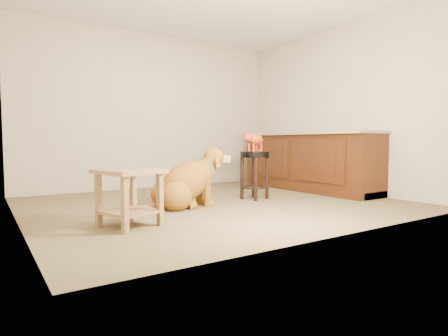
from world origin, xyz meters
TOP-DOWN VIEW (x-y plane):
  - floor at (0.00, 0.00)m, footprint 4.50×4.00m
  - room_shell at (0.00, 0.00)m, footprint 4.54×4.04m
  - cabinet_run at (1.94, 0.30)m, footprint 0.70×2.56m
  - padded_stool at (0.63, 0.01)m, footprint 0.40×0.40m
  - wood_stool at (1.85, 0.86)m, footprint 0.40×0.40m
  - side_table at (-1.38, -0.68)m, footprint 0.65×0.65m
  - golden_retriever at (-0.47, -0.06)m, footprint 1.22×0.60m
  - tabby_kitten at (0.61, 0.01)m, footprint 0.46×0.26m

SIDE VIEW (x-z plane):
  - floor at x=0.00m, z-range -0.01..0.01m
  - golden_retriever at x=-0.47m, z-range -0.10..0.67m
  - side_table at x=-1.38m, z-range 0.08..0.62m
  - wood_stool at x=1.85m, z-range 0.02..0.76m
  - cabinet_run at x=1.94m, z-range -0.03..0.91m
  - padded_stool at x=0.63m, z-range 0.14..0.79m
  - tabby_kitten at x=0.61m, z-range 0.67..0.97m
  - room_shell at x=0.00m, z-range 0.37..2.99m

